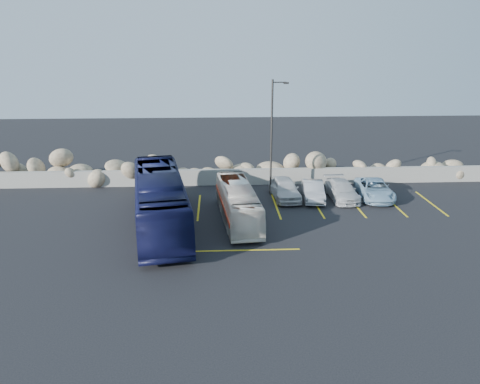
{
  "coord_description": "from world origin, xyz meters",
  "views": [
    {
      "loc": [
        -1.24,
        -22.01,
        10.4
      ],
      "look_at": [
        0.06,
        4.0,
        1.97
      ],
      "focal_mm": 35.0,
      "sensor_mm": 36.0,
      "label": 1
    }
  ],
  "objects_px": {
    "car_b": "(313,191)",
    "car_d": "(374,189)",
    "car_a": "(285,188)",
    "car_c": "(342,190)",
    "lamppost": "(272,135)",
    "tour_coach": "(160,201)",
    "vintage_bus": "(238,203)"
  },
  "relations": [
    {
      "from": "vintage_bus",
      "to": "car_b",
      "type": "relative_size",
      "value": 2.08
    },
    {
      "from": "car_a",
      "to": "car_b",
      "type": "height_order",
      "value": "car_a"
    },
    {
      "from": "lamppost",
      "to": "car_a",
      "type": "xyz_separation_m",
      "value": [
        0.82,
        -0.98,
        -3.58
      ]
    },
    {
      "from": "car_b",
      "to": "lamppost",
      "type": "bearing_deg",
      "value": 159.9
    },
    {
      "from": "car_d",
      "to": "car_b",
      "type": "bearing_deg",
      "value": -174.0
    },
    {
      "from": "vintage_bus",
      "to": "car_b",
      "type": "bearing_deg",
      "value": 28.98
    },
    {
      "from": "tour_coach",
      "to": "car_c",
      "type": "bearing_deg",
      "value": 11.21
    },
    {
      "from": "tour_coach",
      "to": "car_b",
      "type": "distance_m",
      "value": 10.88
    },
    {
      "from": "vintage_bus",
      "to": "lamppost",
      "type": "bearing_deg",
      "value": 56.96
    },
    {
      "from": "lamppost",
      "to": "car_c",
      "type": "bearing_deg",
      "value": -14.67
    },
    {
      "from": "vintage_bus",
      "to": "car_d",
      "type": "height_order",
      "value": "vintage_bus"
    },
    {
      "from": "lamppost",
      "to": "car_d",
      "type": "distance_m",
      "value": 8.03
    },
    {
      "from": "car_a",
      "to": "tour_coach",
      "type": "bearing_deg",
      "value": -153.94
    },
    {
      "from": "vintage_bus",
      "to": "car_c",
      "type": "height_order",
      "value": "vintage_bus"
    },
    {
      "from": "lamppost",
      "to": "car_d",
      "type": "height_order",
      "value": "lamppost"
    },
    {
      "from": "car_b",
      "to": "car_c",
      "type": "height_order",
      "value": "car_b"
    },
    {
      "from": "car_c",
      "to": "car_d",
      "type": "distance_m",
      "value": 2.31
    },
    {
      "from": "vintage_bus",
      "to": "tour_coach",
      "type": "distance_m",
      "value": 4.66
    },
    {
      "from": "tour_coach",
      "to": "car_d",
      "type": "relative_size",
      "value": 2.52
    },
    {
      "from": "vintage_bus",
      "to": "car_a",
      "type": "xyz_separation_m",
      "value": [
        3.41,
        3.98,
        -0.39
      ]
    },
    {
      "from": "tour_coach",
      "to": "car_c",
      "type": "height_order",
      "value": "tour_coach"
    },
    {
      "from": "lamppost",
      "to": "car_a",
      "type": "bearing_deg",
      "value": -50.03
    },
    {
      "from": "car_a",
      "to": "lamppost",
      "type": "bearing_deg",
      "value": 125.33
    },
    {
      "from": "car_a",
      "to": "car_c",
      "type": "distance_m",
      "value": 3.92
    },
    {
      "from": "car_a",
      "to": "car_d",
      "type": "bearing_deg",
      "value": -6.62
    },
    {
      "from": "car_a",
      "to": "car_b",
      "type": "xyz_separation_m",
      "value": [
        1.92,
        -0.33,
        -0.09
      ]
    },
    {
      "from": "lamppost",
      "to": "tour_coach",
      "type": "height_order",
      "value": "lamppost"
    },
    {
      "from": "tour_coach",
      "to": "car_a",
      "type": "relative_size",
      "value": 2.73
    },
    {
      "from": "vintage_bus",
      "to": "car_d",
      "type": "relative_size",
      "value": 1.74
    },
    {
      "from": "car_a",
      "to": "car_c",
      "type": "bearing_deg",
      "value": -8.42
    },
    {
      "from": "car_b",
      "to": "car_d",
      "type": "bearing_deg",
      "value": 6.89
    },
    {
      "from": "lamppost",
      "to": "tour_coach",
      "type": "bearing_deg",
      "value": -141.39
    }
  ]
}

